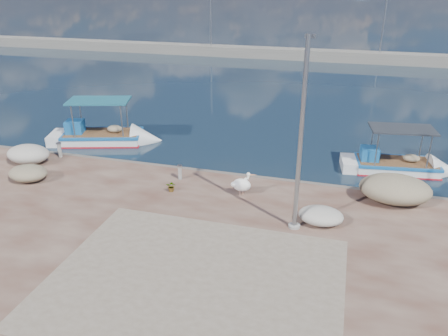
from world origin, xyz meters
TOP-DOWN VIEW (x-y plane):
  - ground at (0.00, 0.00)m, footprint 1400.00×1400.00m
  - quay_patch at (1.00, -3.00)m, footprint 9.00×7.00m
  - breakwater at (-0.00, 40.00)m, footprint 120.00×2.20m
  - boat_left at (-8.88, 8.33)m, footprint 6.63×3.82m
  - boat_right at (7.67, 8.69)m, footprint 5.77×2.56m
  - pelican at (1.02, 3.01)m, footprint 1.08×0.76m
  - lamp_post at (3.54, 1.00)m, footprint 0.44×0.96m
  - bollard_near at (-2.11, 3.77)m, footprint 0.23×0.23m
  - bollard_far at (-9.09, 4.60)m, footprint 0.25×0.25m
  - potted_plant at (-2.00, 2.49)m, footprint 0.48×0.44m
  - net_pile_b at (-8.77, 1.75)m, footprint 1.81×1.41m
  - net_pile_c at (7.26, 4.17)m, footprint 2.89×2.07m
  - net_pile_d at (4.46, 1.55)m, footprint 1.70×1.27m
  - net_pile_a at (-10.16, 3.54)m, footprint 2.20×1.60m

SIDE VIEW (x-z plane):
  - ground at x=0.00m, z-range 0.00..0.00m
  - boat_right at x=7.67m, z-range -1.13..1.55m
  - boat_left at x=-8.88m, z-range -1.28..1.75m
  - quay_patch at x=1.00m, z-range 0.50..0.51m
  - breakwater at x=0.00m, z-range -3.15..4.35m
  - potted_plant at x=-2.00m, z-range 0.50..0.98m
  - net_pile_d at x=4.46m, z-range 0.50..1.14m
  - net_pile_b at x=-8.77m, z-range 0.50..1.20m
  - bollard_near at x=-2.11m, z-range 0.53..1.24m
  - bollard_far at x=-9.09m, z-range 0.53..1.31m
  - net_pile_a at x=-10.16m, z-range 0.50..1.40m
  - pelican at x=1.02m, z-range 0.47..1.51m
  - net_pile_c at x=7.26m, z-range 0.50..1.64m
  - lamp_post at x=3.54m, z-range 0.30..7.30m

